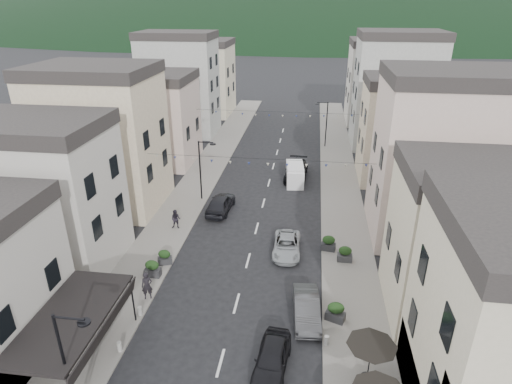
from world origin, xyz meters
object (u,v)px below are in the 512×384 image
at_px(parked_car_b, 307,308).
at_px(parked_car_c, 287,246).
at_px(parked_car_a, 272,358).
at_px(parked_car_d, 296,171).
at_px(pedestrian_b, 176,219).
at_px(pedestrian_a, 147,286).
at_px(delivery_van, 295,173).
at_px(parked_car_e, 221,203).

bearing_deg(parked_car_b, parked_car_c, 97.99).
bearing_deg(parked_car_a, parked_car_d, 95.03).
bearing_deg(pedestrian_b, parked_car_d, 49.41).
bearing_deg(parked_car_b, pedestrian_a, 172.45).
bearing_deg(parked_car_b, parked_car_d, 89.09).
bearing_deg(pedestrian_a, parked_car_a, -51.29).
bearing_deg(delivery_van, parked_car_c, -94.95).
height_order(parked_car_a, parked_car_d, parked_car_d).
bearing_deg(parked_car_c, parked_car_d, 88.54).
bearing_deg(pedestrian_b, delivery_van, 46.57).
height_order(parked_car_c, pedestrian_a, pedestrian_a).
height_order(delivery_van, pedestrian_a, delivery_van).
bearing_deg(parked_car_e, parked_car_a, 114.16).
bearing_deg(parked_car_d, parked_car_a, -87.12).
distance_m(parked_car_a, parked_car_b, 4.56).
bearing_deg(parked_car_c, delivery_van, 88.93).
distance_m(parked_car_a, pedestrian_b, 16.89).
distance_m(parked_car_b, parked_car_e, 15.85).
bearing_deg(delivery_van, parked_car_b, -90.48).
relative_size(parked_car_a, pedestrian_b, 2.46).
relative_size(parked_car_b, parked_car_e, 0.92).
height_order(parked_car_d, pedestrian_a, pedestrian_a).
relative_size(parked_car_a, pedestrian_a, 2.19).
bearing_deg(pedestrian_a, parked_car_c, 15.70).
bearing_deg(pedestrian_b, parked_car_c, -18.25).
relative_size(parked_car_d, delivery_van, 1.24).
distance_m(parked_car_c, parked_car_d, 15.35).
xyz_separation_m(parked_car_e, pedestrian_b, (-3.04, -3.85, 0.16)).
bearing_deg(pedestrian_b, pedestrian_a, -88.21).
relative_size(parked_car_b, pedestrian_a, 2.28).
height_order(delivery_van, pedestrian_b, delivery_van).
height_order(parked_car_d, parked_car_e, parked_car_d).
relative_size(parked_car_b, parked_car_c, 0.97).
bearing_deg(pedestrian_b, parked_car_e, 47.58).
relative_size(parked_car_a, delivery_van, 0.92).
distance_m(parked_car_a, pedestrian_a, 9.78).
height_order(parked_car_b, parked_car_c, parked_car_b).
xyz_separation_m(parked_car_b, parked_car_d, (-1.71, 22.63, 0.10)).
bearing_deg(parked_car_d, delivery_van, -91.08).
distance_m(parked_car_d, delivery_van, 1.40).
relative_size(parked_car_d, pedestrian_b, 3.31).
bearing_deg(delivery_van, pedestrian_a, -117.54).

